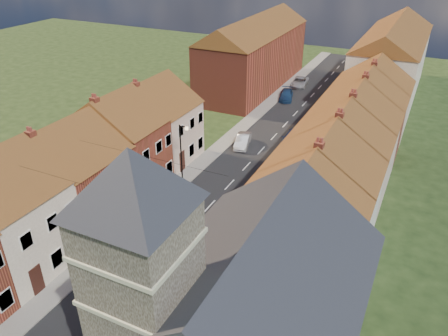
# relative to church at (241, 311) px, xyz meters

# --- Properties ---
(road) EXTENTS (7.00, 90.00, 0.02)m
(road) POSITION_rel_church_xyz_m (-9.36, 26.68, -5.87)
(road) COLOR black
(road) RESTS_ON ground
(pavement_left) EXTENTS (1.80, 90.00, 0.12)m
(pavement_left) POSITION_rel_church_xyz_m (-13.76, 26.68, -5.82)
(pavement_left) COLOR #9C968E
(pavement_left) RESTS_ON ground
(pavement_right) EXTENTS (1.80, 90.00, 0.12)m
(pavement_right) POSITION_rel_church_xyz_m (-4.96, 26.68, -5.82)
(pavement_right) COLOR #9C968E
(pavement_right) RESTS_ON ground
(church) EXTENTS (11.25, 14.25, 15.20)m
(church) POSITION_rel_church_xyz_m (0.00, 0.00, 0.00)
(church) COLOR #3B3329
(church) RESTS_ON ground
(cottage_r_tudor) EXTENTS (8.30, 5.20, 9.00)m
(cottage_r_tudor) POSITION_rel_church_xyz_m (-0.09, 9.37, -1.41)
(cottage_r_tudor) COLOR #F2E0CB
(cottage_r_tudor) RESTS_ON ground
(cottage_r_white_near) EXTENTS (8.30, 6.00, 9.00)m
(cottage_r_white_near) POSITION_rel_church_xyz_m (-0.06, 14.77, -1.40)
(cottage_r_white_near) COLOR #B8B5AD
(cottage_r_white_near) RESTS_ON ground
(cottage_r_cream_mid) EXTENTS (8.30, 5.20, 9.00)m
(cottage_r_cream_mid) POSITION_rel_church_xyz_m (-0.06, 20.17, -1.40)
(cottage_r_cream_mid) COLOR beige
(cottage_r_cream_mid) RESTS_ON ground
(cottage_r_pink) EXTENTS (8.30, 6.00, 9.00)m
(cottage_r_pink) POSITION_rel_church_xyz_m (-0.06, 25.57, -1.40)
(cottage_r_pink) COLOR beige
(cottage_r_pink) RESTS_ON ground
(cottage_r_white_far) EXTENTS (8.30, 5.20, 9.00)m
(cottage_r_white_far) POSITION_rel_church_xyz_m (-0.06, 30.97, -1.40)
(cottage_r_white_far) COLOR brown
(cottage_r_white_far) RESTS_ON ground
(cottage_r_cream_far) EXTENTS (8.30, 6.00, 9.00)m
(cottage_r_cream_far) POSITION_rel_church_xyz_m (-0.06, 36.37, -1.40)
(cottage_r_cream_far) COLOR beige
(cottage_r_cream_far) RESTS_ON ground
(cottage_l_cream) EXTENTS (8.30, 6.30, 9.10)m
(cottage_l_cream) POSITION_rel_church_xyz_m (-18.66, 2.22, -1.35)
(cottage_l_cream) COLOR #F2E0CB
(cottage_l_cream) RESTS_ON ground
(cottage_l_white) EXTENTS (8.30, 6.90, 8.80)m
(cottage_l_white) POSITION_rel_church_xyz_m (-18.66, 8.62, -1.51)
(cottage_l_white) COLOR brown
(cottage_l_white) RESTS_ON ground
(cottage_l_brick_mid) EXTENTS (8.30, 5.70, 9.10)m
(cottage_l_brick_mid) POSITION_rel_church_xyz_m (-18.66, 14.72, -1.35)
(cottage_l_brick_mid) COLOR brown
(cottage_l_brick_mid) RESTS_ON ground
(cottage_l_pink) EXTENTS (8.30, 6.30, 8.80)m
(cottage_l_pink) POSITION_rel_church_xyz_m (-18.66, 20.52, -1.51)
(cottage_l_pink) COLOR beige
(cottage_l_pink) RESTS_ON ground
(block_right_far) EXTENTS (8.30, 24.20, 10.50)m
(block_right_far) POSITION_rel_church_xyz_m (-0.06, 51.68, -0.58)
(block_right_far) COLOR #F2E0CB
(block_right_far) RESTS_ON ground
(block_left_far) EXTENTS (8.30, 24.20, 10.50)m
(block_left_far) POSITION_rel_church_xyz_m (-18.66, 46.68, -0.58)
(block_left_far) COLOR brown
(block_left_far) RESTS_ON ground
(lamppost) EXTENTS (0.88, 0.15, 6.00)m
(lamppost) POSITION_rel_church_xyz_m (-13.17, 16.68, -2.34)
(lamppost) COLOR black
(lamppost) RESTS_ON pavement_left
(car_mid) EXTENTS (2.24, 4.12, 1.29)m
(car_mid) POSITION_rel_church_xyz_m (-11.63, 26.85, -5.23)
(car_mid) COLOR #ABABB3
(car_mid) RESTS_ON ground
(car_far) EXTENTS (2.80, 4.63, 1.26)m
(car_far) POSITION_rel_church_xyz_m (-12.24, 43.31, -5.25)
(car_far) COLOR navy
(car_far) RESTS_ON ground
(car_distant) EXTENTS (2.52, 4.80, 1.29)m
(car_distant) POSITION_rel_church_xyz_m (-12.30, 49.83, -5.23)
(car_distant) COLOR #B8BBC0
(car_distant) RESTS_ON ground
(pedestrian_left) EXTENTS (0.69, 0.51, 1.72)m
(pedestrian_left) POSITION_rel_church_xyz_m (-13.64, 2.91, -4.90)
(pedestrian_left) COLOR #222328
(pedestrian_left) RESTS_ON pavement_left
(pedestrian_right) EXTENTS (0.97, 0.86, 1.66)m
(pedestrian_right) POSITION_rel_church_xyz_m (-5.40, 15.57, -4.93)
(pedestrian_right) COLOR #282420
(pedestrian_right) RESTS_ON pavement_right
(car_far_b) EXTENTS (2.07, 4.99, 1.44)m
(car_far_b) POSITION_rel_church_xyz_m (-6.80, 30.68, -5.16)
(car_far_b) COLOR navy
(car_far_b) RESTS_ON ground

